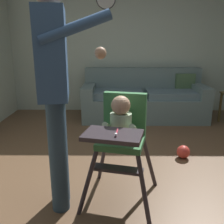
# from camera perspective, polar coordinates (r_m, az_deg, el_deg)

# --- Properties ---
(ground) EXTENTS (6.05, 6.97, 0.10)m
(ground) POSITION_cam_1_polar(r_m,az_deg,el_deg) (2.52, 7.16, -17.11)
(ground) COLOR brown
(wall_far) EXTENTS (5.25, 0.06, 2.59)m
(wall_far) POSITION_cam_1_polar(r_m,az_deg,el_deg) (4.82, 4.07, 15.58)
(wall_far) COLOR #B8C9B9
(wall_far) RESTS_ON ground
(couch) EXTENTS (2.12, 0.86, 0.86)m
(couch) POSITION_cam_1_polar(r_m,az_deg,el_deg) (4.44, 7.36, 2.88)
(couch) COLOR slate
(couch) RESTS_ON ground
(high_chair) EXTENTS (0.72, 0.81, 0.92)m
(high_chair) POSITION_cam_1_polar(r_m,az_deg,el_deg) (2.00, 2.16, -4.07)
(high_chair) COLOR #362E34
(high_chair) RESTS_ON ground
(adult_standing) EXTENTS (0.56, 0.50, 1.73)m
(adult_standing) POSITION_cam_1_polar(r_m,az_deg,el_deg) (1.88, -12.92, 5.27)
(adult_standing) COLOR #334B61
(adult_standing) RESTS_ON ground
(toy_ball) EXTENTS (0.15, 0.15, 0.15)m
(toy_ball) POSITION_cam_1_polar(r_m,az_deg,el_deg) (3.05, 16.10, -8.80)
(toy_ball) COLOR #D13D33
(toy_ball) RESTS_ON ground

